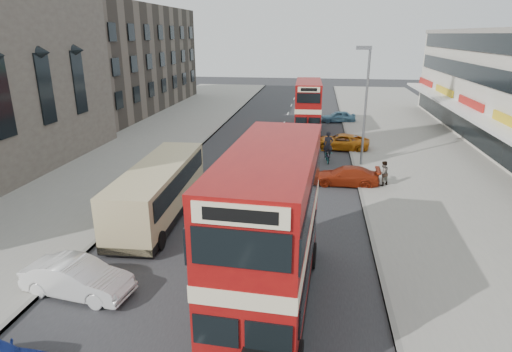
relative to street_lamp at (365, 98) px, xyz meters
The scene contains 17 objects.
ground 19.73m from the street_lamp, 109.92° to the right, with size 160.00×160.00×0.00m, color #28282B.
road_surface 8.33m from the street_lamp, 162.95° to the left, with size 12.00×90.00×0.01m, color #28282B.
pavement_right 7.50m from the street_lamp, 20.06° to the left, with size 12.00×90.00×0.15m, color gray.
pavement_left 19.22m from the street_lamp, behind, with size 12.00×90.00×0.15m, color gray.
kerb_left 13.62m from the street_lamp, behind, with size 0.20×90.00×0.16m, color gray.
kerb_right 5.13m from the street_lamp, 101.90° to the left, with size 0.20×90.00×0.16m, color gray.
brick_terrace 34.86m from the street_lamp, 144.96° to the left, with size 14.00×28.00×12.00m, color #66594C.
street_lamp is the anchor object (origin of this frame).
bus_main 17.54m from the street_lamp, 104.82° to the right, with size 3.08×9.76×5.31m.
bus_second 11.42m from the street_lamp, 111.02° to the left, with size 2.51×8.35×4.59m.
coach 15.22m from the street_lamp, 136.86° to the right, with size 2.77×9.46×2.48m.
car_left_front 21.03m from the street_lamp, 123.12° to the right, with size 1.38×3.97×1.31m, color white.
car_right_a 6.02m from the street_lamp, 106.18° to the right, with size 1.64×4.03×1.17m, color maroon.
car_right_b 6.19m from the street_lamp, 104.79° to the left, with size 2.08×4.51×1.25m, color orange.
car_right_c 16.14m from the street_lamp, 93.48° to the left, with size 1.43×3.56×1.21m, color #5891B1.
pedestrian_near 5.85m from the street_lamp, 77.32° to the right, with size 0.57×0.38×1.54m, color gray.
cyclist 4.60m from the street_lamp, 164.20° to the left, with size 0.74×1.62×2.25m.
Camera 1 is at (3.40, -11.27, 8.87)m, focal length 29.71 mm.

